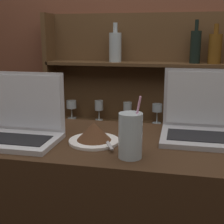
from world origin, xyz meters
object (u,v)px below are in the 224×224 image
laptop_near (16,125)px  laptop_far (205,123)px  water_glass (130,135)px  cake_plate (94,134)px

laptop_near → laptop_far: (0.69, 0.18, -0.00)m
laptop_far → water_glass: 0.36m
cake_plate → water_glass: (0.15, -0.11, 0.04)m
cake_plate → water_glass: 0.19m
laptop_far → cake_plate: size_ratio=1.76×
laptop_near → cake_plate: laptop_near is taller
cake_plate → water_glass: size_ratio=0.93×
laptop_far → water_glass: (-0.25, -0.26, 0.02)m
laptop_near → water_glass: size_ratio=1.69×
laptop_near → cake_plate: size_ratio=1.82×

